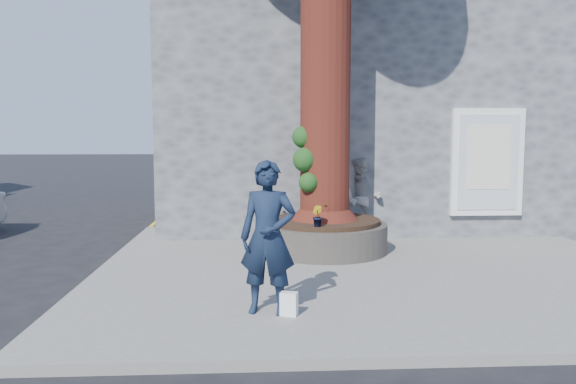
{
  "coord_description": "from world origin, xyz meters",
  "views": [
    {
      "loc": [
        -0.44,
        -8.16,
        2.25
      ],
      "look_at": [
        0.11,
        1.72,
        1.25
      ],
      "focal_mm": 35.0,
      "sensor_mm": 36.0,
      "label": 1
    }
  ],
  "objects": [
    {
      "name": "pavement",
      "position": [
        1.5,
        1.0,
        0.06
      ],
      "size": [
        9.0,
        8.0,
        0.12
      ],
      "primitive_type": "cube",
      "color": "slate",
      "rests_on": "ground"
    },
    {
      "name": "plant_d",
      "position": [
        0.77,
        1.67,
        0.88
      ],
      "size": [
        0.38,
        0.38,
        0.31
      ],
      "primitive_type": "imported",
      "rotation": [
        0.0,
        0.0,
        5.5
      ],
      "color": "gray",
      "rests_on": "planter"
    },
    {
      "name": "ground",
      "position": [
        0.0,
        0.0,
        0.0
      ],
      "size": [
        120.0,
        120.0,
        0.0
      ],
      "primitive_type": "plane",
      "color": "black",
      "rests_on": "ground"
    },
    {
      "name": "yellow_line",
      "position": [
        -3.05,
        1.0,
        0.0
      ],
      "size": [
        0.1,
        30.0,
        0.01
      ],
      "primitive_type": "cube",
      "color": "yellow",
      "rests_on": "ground"
    },
    {
      "name": "plant_a",
      "position": [
        0.74,
        2.85,
        0.92
      ],
      "size": [
        0.22,
        0.16,
        0.39
      ],
      "primitive_type": "imported",
      "rotation": [
        0.0,
        0.0,
        0.12
      ],
      "color": "gray",
      "rests_on": "planter"
    },
    {
      "name": "plant_c",
      "position": [
        -0.05,
        2.85,
        0.89
      ],
      "size": [
        0.2,
        0.2,
        0.35
      ],
      "primitive_type": "imported",
      "rotation": [
        0.0,
        0.0,
        3.08
      ],
      "color": "gray",
      "rests_on": "planter"
    },
    {
      "name": "man",
      "position": [
        -0.31,
        -1.56,
        1.04
      ],
      "size": [
        0.75,
        0.57,
        1.84
      ],
      "primitive_type": "imported",
      "rotation": [
        0.0,
        0.0,
        -0.2
      ],
      "color": "#121D32",
      "rests_on": "pavement"
    },
    {
      "name": "stone_shop",
      "position": [
        2.5,
        7.2,
        3.16
      ],
      "size": [
        10.3,
        8.3,
        6.3
      ],
      "color": "#4D4F52",
      "rests_on": "ground"
    },
    {
      "name": "planter",
      "position": [
        0.8,
        2.0,
        0.41
      ],
      "size": [
        2.3,
        2.3,
        0.6
      ],
      "color": "black",
      "rests_on": "pavement"
    },
    {
      "name": "plant_b",
      "position": [
        0.57,
        1.15,
        0.9
      ],
      "size": [
        0.25,
        0.25,
        0.36
      ],
      "primitive_type": "imported",
      "rotation": [
        0.0,
        0.0,
        1.96
      ],
      "color": "gray",
      "rests_on": "planter"
    },
    {
      "name": "shopping_bag",
      "position": [
        -0.07,
        -1.69,
        0.26
      ],
      "size": [
        0.23,
        0.18,
        0.28
      ],
      "primitive_type": "cube",
      "rotation": [
        0.0,
        0.0,
        -0.32
      ],
      "color": "white",
      "rests_on": "pavement"
    },
    {
      "name": "woman",
      "position": [
        1.71,
        3.19,
        0.96
      ],
      "size": [
        1.01,
        0.92,
        1.68
      ],
      "primitive_type": "imported",
      "rotation": [
        0.0,
        0.0,
        -0.43
      ],
      "color": "#A29F9B",
      "rests_on": "pavement"
    }
  ]
}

